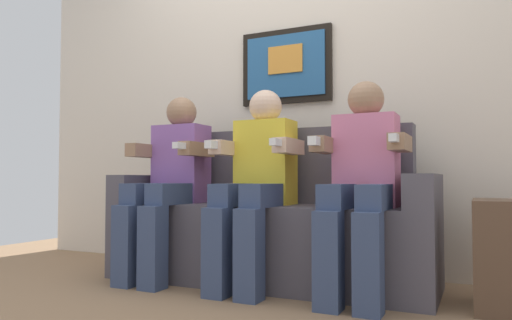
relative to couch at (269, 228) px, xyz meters
name	(u,v)px	position (x,y,z in m)	size (l,w,h in m)	color
ground_plane	(244,294)	(0.00, -0.33, -0.31)	(5.55, 5.55, 0.00)	#8C6B4C
back_wall_assembly	(295,74)	(0.00, 0.44, 0.99)	(4.27, 0.10, 2.60)	beige
couch	(269,228)	(0.00, 0.00, 0.00)	(1.87, 0.58, 0.90)	#514C56
person_on_left	(170,177)	(-0.58, -0.17, 0.29)	(0.46, 0.56, 1.11)	#8C59A5
person_in_middle	(257,177)	(0.00, -0.17, 0.29)	(0.46, 0.56, 1.11)	yellow
person_on_right	(361,177)	(0.58, -0.17, 0.29)	(0.46, 0.56, 1.11)	pink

